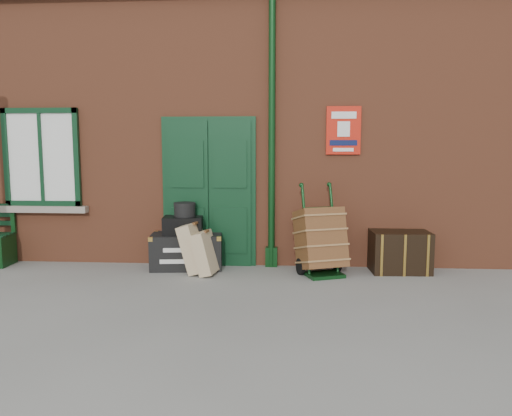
{
  "coord_description": "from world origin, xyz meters",
  "views": [
    {
      "loc": [
        0.95,
        -5.99,
        1.82
      ],
      "look_at": [
        0.48,
        0.6,
        1.0
      ],
      "focal_mm": 35.0,
      "sensor_mm": 36.0,
      "label": 1
    }
  ],
  "objects": [
    {
      "name": "ground",
      "position": [
        0.0,
        0.0,
        0.0
      ],
      "size": [
        80.0,
        80.0,
        0.0
      ],
      "primitive_type": "plane",
      "color": "gray",
      "rests_on": "ground"
    },
    {
      "name": "station_building",
      "position": [
        -0.0,
        3.49,
        2.16
      ],
      "size": [
        10.3,
        4.3,
        4.36
      ],
      "color": "brown",
      "rests_on": "ground"
    },
    {
      "name": "houdini_trunk",
      "position": [
        -0.61,
        1.25,
        0.26
      ],
      "size": [
        1.1,
        0.69,
        0.52
      ],
      "primitive_type": "cube",
      "rotation": [
        0.0,
        0.0,
        0.12
      ],
      "color": "black",
      "rests_on": "ground"
    },
    {
      "name": "strongbox",
      "position": [
        -0.66,
        1.25,
        0.65
      ],
      "size": [
        0.62,
        0.48,
        0.26
      ],
      "primitive_type": "cube",
      "rotation": [
        0.0,
        0.0,
        0.12
      ],
      "color": "black",
      "rests_on": "houdini_trunk"
    },
    {
      "name": "hatbox",
      "position": [
        -0.63,
        1.25,
        0.89
      ],
      "size": [
        0.35,
        0.35,
        0.21
      ],
      "primitive_type": "cylinder",
      "rotation": [
        0.0,
        0.0,
        0.12
      ],
      "color": "black",
      "rests_on": "strongbox"
    },
    {
      "name": "suitcase_back",
      "position": [
        -0.45,
        1.0,
        0.36
      ],
      "size": [
        0.46,
        0.55,
        0.73
      ],
      "primitive_type": "cube",
      "rotation": [
        0.0,
        -0.27,
        -0.16
      ],
      "color": "tan",
      "rests_on": "ground"
    },
    {
      "name": "suitcase_front",
      "position": [
        -0.27,
        0.9,
        0.31
      ],
      "size": [
        0.39,
        0.5,
        0.63
      ],
      "primitive_type": "cube",
      "rotation": [
        0.0,
        -0.25,
        -0.16
      ],
      "color": "tan",
      "rests_on": "ground"
    },
    {
      "name": "porter_trolley",
      "position": [
        1.37,
        1.04,
        0.49
      ],
      "size": [
        0.81,
        0.84,
        1.27
      ],
      "rotation": [
        0.0,
        0.0,
        0.37
      ],
      "color": "black",
      "rests_on": "ground"
    },
    {
      "name": "dark_trunk",
      "position": [
        2.53,
        1.25,
        0.3
      ],
      "size": [
        0.85,
        0.58,
        0.6
      ],
      "primitive_type": "cube",
      "rotation": [
        0.0,
        0.0,
        0.05
      ],
      "color": "black",
      "rests_on": "ground"
    }
  ]
}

